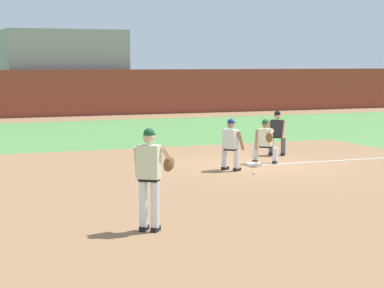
{
  "coord_description": "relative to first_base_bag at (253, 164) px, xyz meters",
  "views": [
    {
      "loc": [
        -9.87,
        -19.37,
        3.02
      ],
      "look_at": [
        -3.92,
        -4.85,
        1.3
      ],
      "focal_mm": 70.0,
      "sensor_mm": 36.0,
      "label": 1
    }
  ],
  "objects": [
    {
      "name": "stadium_seating_block",
      "position": [
        -0.0,
        24.9,
        2.43
      ],
      "size": [
        6.99,
        4.2,
        4.9
      ],
      "color": "gray",
      "rests_on": "ground"
    },
    {
      "name": "umpire",
      "position": [
        1.84,
        1.92,
        0.75
      ],
      "size": [
        0.68,
        0.66,
        1.46
      ],
      "color": "black",
      "rests_on": "ground"
    },
    {
      "name": "baserunner",
      "position": [
        -1.02,
        -0.63,
        0.75
      ],
      "size": [
        0.63,
        0.68,
        1.46
      ],
      "color": "black",
      "rests_on": "ground"
    },
    {
      "name": "first_base_bag",
      "position": [
        0.0,
        0.0,
        0.0
      ],
      "size": [
        0.38,
        0.38,
        0.09
      ],
      "primitive_type": "cube",
      "color": "white",
      "rests_on": "ground"
    },
    {
      "name": "warning_track_strip",
      "position": [
        0.0,
        20.0,
        -0.04
      ],
      "size": [
        48.0,
        3.2,
        0.01
      ],
      "primitive_type": "cube",
      "color": "#936B47",
      "rests_on": "ground"
    },
    {
      "name": "baseball",
      "position": [
        -0.73,
        -1.5,
        -0.01
      ],
      "size": [
        0.07,
        0.07,
        0.07
      ],
      "primitive_type": "sphere",
      "color": "white",
      "rests_on": "ground"
    },
    {
      "name": "infield_dirt_patch",
      "position": [
        -2.8,
        -3.47,
        -0.04
      ],
      "size": [
        18.0,
        18.0,
        0.01
      ],
      "primitive_type": "cube",
      "color": "#936B47",
      "rests_on": "ground"
    },
    {
      "name": "ground_plane",
      "position": [
        0.0,
        0.0,
        -0.04
      ],
      "size": [
        160.0,
        160.0,
        0.0
      ],
      "primitive_type": "plane",
      "color": "#518942"
    },
    {
      "name": "first_baseman",
      "position": [
        0.55,
        0.29,
        0.69
      ],
      "size": [
        0.71,
        1.09,
        1.34
      ],
      "color": "black",
      "rests_on": "ground"
    },
    {
      "name": "outfield_wall",
      "position": [
        0.0,
        22.0,
        1.26
      ],
      "size": [
        48.0,
        0.5,
        2.6
      ],
      "color": "brown",
      "rests_on": "ground"
    },
    {
      "name": "pitcher",
      "position": [
        -5.57,
        -6.91,
        1.01
      ],
      "size": [
        0.85,
        0.54,
        1.86
      ],
      "color": "black",
      "rests_on": "ground"
    }
  ]
}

